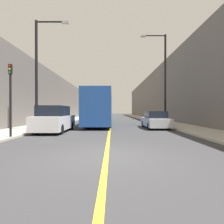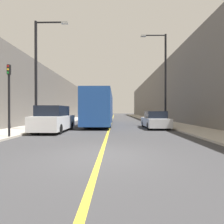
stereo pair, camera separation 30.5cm
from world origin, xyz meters
The scene contains 12 objects.
ground_plane centered at (0.00, 0.00, 0.00)m, with size 200.00×200.00×0.00m, color #38383A.
sidewalk_left centered at (-6.83, 30.00, 0.06)m, with size 3.13×72.00×0.12m, color #B2AA9E.
sidewalk_right centered at (6.83, 30.00, 0.06)m, with size 3.13×72.00×0.12m, color #B2AA9E.
building_row_left centered at (-10.39, 30.00, 3.63)m, with size 4.00×72.00×7.27m, color #66605B.
building_row_right centered at (10.39, 30.00, 4.73)m, with size 4.00×72.00×9.46m, color #66605B.
road_center_line centered at (0.00, 30.00, 0.00)m, with size 0.16×72.00×0.01m, color gold.
bus centered at (-1.12, 13.79, 1.87)m, with size 2.52×12.62×3.50m.
parked_suv_left centered at (-4.06, 6.93, 0.89)m, with size 1.97×4.72×1.92m.
car_right_near centered at (4.08, 9.68, 0.69)m, with size 1.85×4.40×1.53m.
street_lamp_left centered at (-5.36, 7.28, 4.81)m, with size 2.58×0.24×8.30m.
street_lamp_right centered at (5.37, 11.58, 5.22)m, with size 2.58×0.24×9.11m.
traffic_light centered at (-5.46, 3.71, 2.32)m, with size 0.16×0.18×4.03m.
Camera 1 is at (0.19, -6.00, 1.56)m, focal length 28.00 mm.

